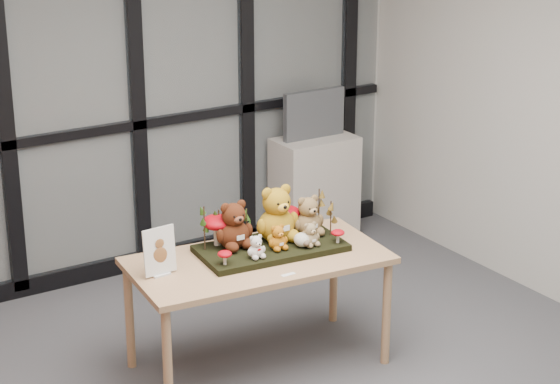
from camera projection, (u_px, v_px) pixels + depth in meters
room_shell at (275, 127)px, 4.43m from camera, size 5.00×5.00×5.00m
glass_partition at (71, 79)px, 6.49m from camera, size 4.90×0.06×2.78m
display_table at (258, 269)px, 5.66m from camera, size 1.49×0.85×0.67m
diorama_tray at (271, 248)px, 5.72m from camera, size 0.86×0.49×0.04m
bear_pooh_yellow at (276, 210)px, 5.74m from camera, size 0.29×0.27×0.36m
bear_brown_medium at (233, 222)px, 5.64m from camera, size 0.25×0.23×0.30m
bear_tan_back at (308, 213)px, 5.83m from camera, size 0.21×0.20×0.26m
bear_small_yellow at (278, 236)px, 5.63m from camera, size 0.13×0.12×0.16m
bear_white_bow at (256, 245)px, 5.52m from camera, size 0.12×0.11×0.14m
bear_beige_small at (310, 233)px, 5.68m from camera, size 0.13×0.12×0.15m
plush_cream_hedgehog at (302, 239)px, 5.68m from camera, size 0.07×0.07×0.09m
mushroom_back_left at (217, 229)px, 5.69m from camera, size 0.17×0.17×0.19m
mushroom_back_right at (287, 218)px, 5.87m from camera, size 0.16×0.16×0.18m
mushroom_front_left at (225, 257)px, 5.44m from camera, size 0.08×0.08×0.09m
mushroom_front_right at (338, 235)px, 5.74m from camera, size 0.08×0.08×0.09m
sprig_green_far_left at (204, 228)px, 5.61m from camera, size 0.05×0.05×0.26m
sprig_green_mid_left at (219, 227)px, 5.70m from camera, size 0.05×0.05×0.21m
sprig_dry_far_right at (319, 209)px, 5.90m from camera, size 0.05×0.05×0.25m
sprig_dry_mid_right at (331, 218)px, 5.82m from camera, size 0.05×0.05×0.21m
sprig_green_centre at (247, 223)px, 5.79m from camera, size 0.05×0.05×0.18m
sign_holder at (160, 254)px, 5.37m from camera, size 0.19×0.07×0.27m
label_card at (288, 275)px, 5.41m from camera, size 0.08×0.03×0.00m
cabinet at (314, 190)px, 7.53m from camera, size 0.60×0.35×0.80m
monitor at (314, 114)px, 7.36m from camera, size 0.50×0.05×0.35m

